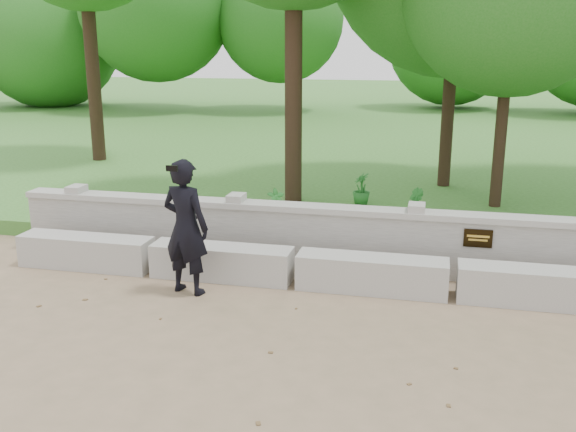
% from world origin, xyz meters
% --- Properties ---
extents(ground, '(80.00, 80.00, 0.00)m').
position_xyz_m(ground, '(0.00, 0.00, 0.00)').
color(ground, '#8F7558').
rests_on(ground, ground).
extents(lawn, '(40.00, 22.00, 0.25)m').
position_xyz_m(lawn, '(0.00, 14.00, 0.12)').
color(lawn, '#386B26').
rests_on(lawn, ground).
extents(concrete_bench, '(11.90, 0.45, 0.45)m').
position_xyz_m(concrete_bench, '(0.00, 1.90, 0.22)').
color(concrete_bench, beige).
rests_on(concrete_bench, ground).
extents(parapet_wall, '(12.50, 0.35, 0.90)m').
position_xyz_m(parapet_wall, '(0.00, 2.60, 0.46)').
color(parapet_wall, '#B6B3AC').
rests_on(parapet_wall, ground).
extents(man_main, '(0.71, 0.64, 1.71)m').
position_xyz_m(man_main, '(-3.26, 1.33, 0.86)').
color(man_main, black).
rests_on(man_main, ground).
extents(shrub_a, '(0.35, 0.32, 0.55)m').
position_xyz_m(shrub_a, '(-2.76, 3.94, 0.52)').
color(shrub_a, '#256D26').
rests_on(shrub_a, lawn).
extents(shrub_b, '(0.32, 0.36, 0.54)m').
position_xyz_m(shrub_b, '(-0.57, 4.49, 0.52)').
color(shrub_b, '#256D26').
rests_on(shrub_b, lawn).
extents(shrub_d, '(0.40, 0.41, 0.57)m').
position_xyz_m(shrub_d, '(-1.55, 5.42, 0.53)').
color(shrub_d, '#256D26').
rests_on(shrub_d, lawn).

